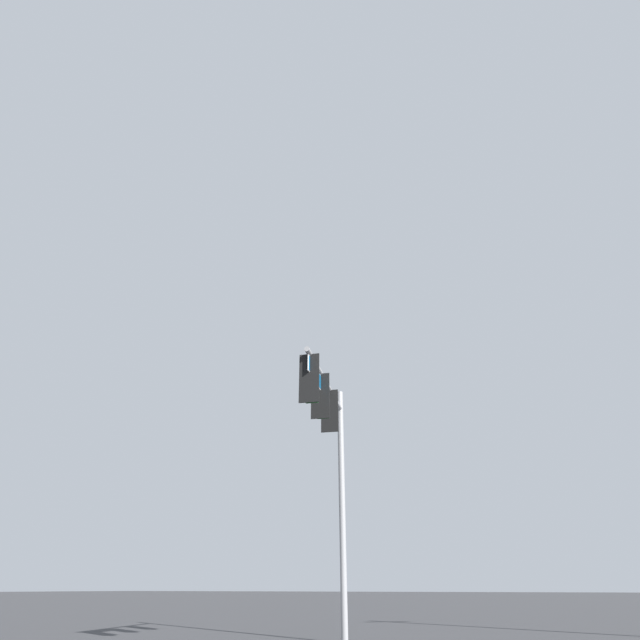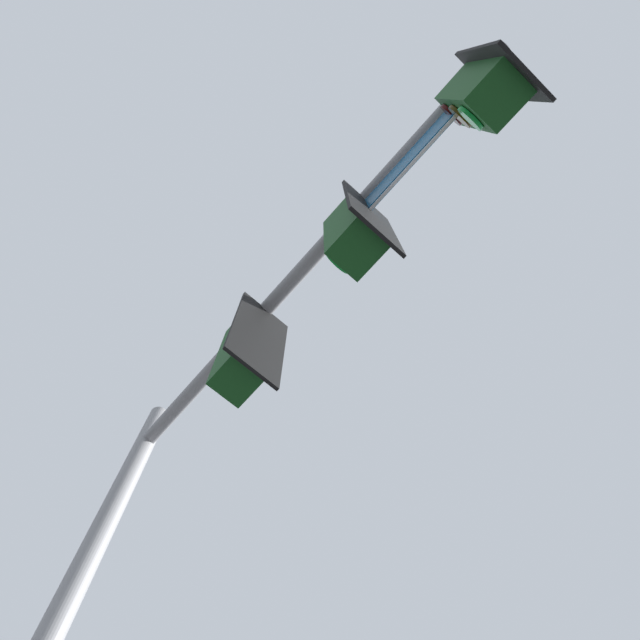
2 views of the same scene
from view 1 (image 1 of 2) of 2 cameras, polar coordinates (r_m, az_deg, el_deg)
The scene contains 1 object.
signal_pole_near at distance 14.85m, azimuth 1.00°, elevation -12.56°, with size 4.92×1.45×7.30m.
Camera 1 is at (7.38, 1.15, 1.35)m, focal length 28.00 mm.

